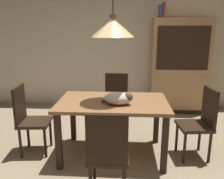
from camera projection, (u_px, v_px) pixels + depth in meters
ground at (107, 174)px, 2.77m from camera, size 10.00×10.00×0.00m
back_wall at (117, 39)px, 4.97m from camera, size 6.40×0.10×2.90m
dining_table at (113, 108)px, 3.06m from camera, size 1.40×0.90×0.75m
chair_near_front at (108, 152)px, 2.24m from camera, size 0.41×0.41×0.93m
chair_left_side at (28, 117)px, 3.15m from camera, size 0.44×0.44×0.93m
chair_far_back at (116, 99)px, 3.94m from camera, size 0.41×0.41×0.93m
chair_right_side at (200, 120)px, 3.03m from camera, size 0.44×0.44×0.93m
cat_sleeping at (119, 98)px, 2.87m from camera, size 0.39×0.22×0.16m
pendant_lamp at (113, 27)px, 2.81m from camera, size 0.52×0.52×1.30m
hutch_bookcase at (179, 68)px, 4.72m from camera, size 1.12×0.45×1.85m
book_blue_wide at (160, 11)px, 4.48m from camera, size 0.06×0.24×0.24m
book_red_tall at (164, 10)px, 4.47m from camera, size 0.04×0.22×0.28m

